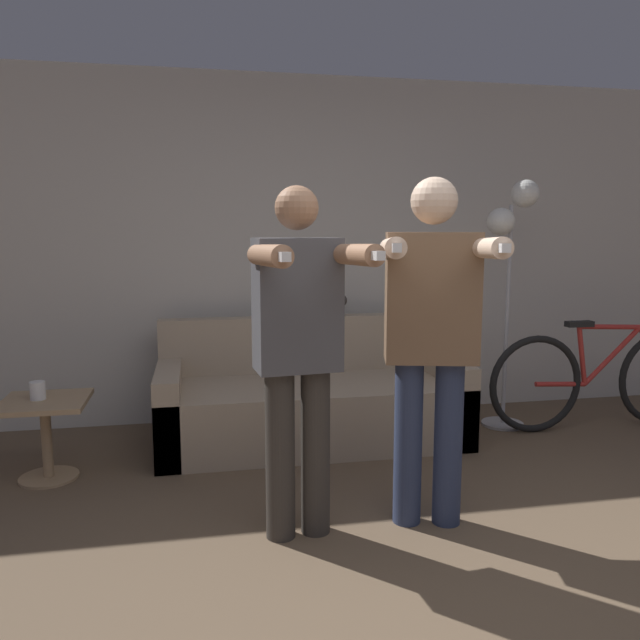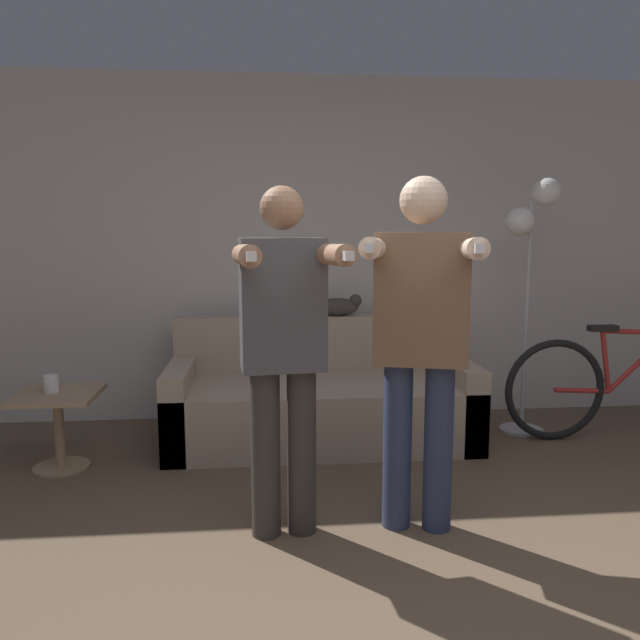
# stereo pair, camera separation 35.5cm
# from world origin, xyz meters

# --- Properties ---
(wall_back) EXTENTS (10.00, 0.05, 2.60)m
(wall_back) POSITION_xyz_m (0.00, 2.95, 1.30)
(wall_back) COLOR beige
(wall_back) RESTS_ON ground_plane
(couch) EXTENTS (2.07, 0.88, 0.83)m
(couch) POSITION_xyz_m (-0.15, 2.33, 0.27)
(couch) COLOR tan
(couch) RESTS_ON ground_plane
(person_left) EXTENTS (0.50, 0.71, 1.66)m
(person_left) POSITION_xyz_m (-0.45, 0.97, 0.95)
(person_left) COLOR #38332D
(person_left) RESTS_ON ground_plane
(person_right) EXTENTS (0.61, 0.76, 1.70)m
(person_right) POSITION_xyz_m (0.20, 0.98, 0.99)
(person_right) COLOR #2D3856
(person_right) RESTS_ON ground_plane
(cat) EXTENTS (0.44, 0.13, 0.16)m
(cat) POSITION_xyz_m (0.02, 2.66, 0.90)
(cat) COLOR #3D3833
(cat) RESTS_ON couch
(floor_lamp) EXTENTS (0.38, 0.31, 1.81)m
(floor_lamp) POSITION_xyz_m (1.34, 2.37, 1.39)
(floor_lamp) COLOR #B2B2B7
(floor_lamp) RESTS_ON ground_plane
(side_table) EXTENTS (0.48, 0.48, 0.48)m
(side_table) POSITION_xyz_m (-1.79, 1.95, 0.35)
(side_table) COLOR #A38460
(side_table) RESTS_ON ground_plane
(cup) EXTENTS (0.09, 0.09, 0.11)m
(cup) POSITION_xyz_m (-1.83, 1.96, 0.53)
(cup) COLOR white
(cup) RESTS_ON side_table
(bicycle) EXTENTS (1.75, 0.07, 0.81)m
(bicycle) POSITION_xyz_m (1.99, 2.18, 0.37)
(bicycle) COLOR black
(bicycle) RESTS_ON ground_plane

